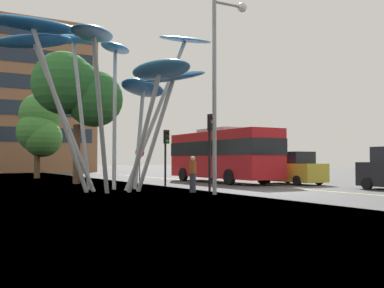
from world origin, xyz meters
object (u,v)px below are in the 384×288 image
(leaf_sculpture, at_px, (110,60))
(traffic_light_kerb_near, at_px, (211,135))
(pedestrian, at_px, (193,174))
(red_bus, at_px, (222,153))
(no_entry_sign, at_px, (140,160))
(car_parked_mid, at_px, (292,169))
(street_lamp, at_px, (222,70))
(traffic_light_kerb_far, at_px, (166,145))

(leaf_sculpture, height_order, traffic_light_kerb_near, leaf_sculpture)
(pedestrian, bearing_deg, traffic_light_kerb_near, 8.18)
(red_bus, relative_size, no_entry_sign, 4.50)
(traffic_light_kerb_near, height_order, pedestrian, traffic_light_kerb_near)
(car_parked_mid, distance_m, street_lamp, 10.93)
(red_bus, relative_size, traffic_light_kerb_near, 2.77)
(car_parked_mid, distance_m, pedestrian, 9.71)
(traffic_light_kerb_near, relative_size, no_entry_sign, 1.63)
(leaf_sculpture, xyz_separation_m, street_lamp, (3.69, -4.36, -0.89))
(red_bus, relative_size, leaf_sculpture, 0.88)
(red_bus, height_order, street_lamp, street_lamp)
(leaf_sculpture, bearing_deg, red_bus, 25.70)
(leaf_sculpture, bearing_deg, traffic_light_kerb_near, -31.04)
(red_bus, height_order, car_parked_mid, red_bus)
(street_lamp, bearing_deg, no_entry_sign, 89.17)
(car_parked_mid, bearing_deg, traffic_light_kerb_near, -158.07)
(traffic_light_kerb_far, bearing_deg, street_lamp, -96.33)
(red_bus, distance_m, no_entry_sign, 5.75)
(red_bus, xyz_separation_m, traffic_light_kerb_far, (-5.01, -1.67, 0.40))
(leaf_sculpture, height_order, traffic_light_kerb_far, leaf_sculpture)
(leaf_sculpture, distance_m, no_entry_sign, 8.16)
(red_bus, distance_m, traffic_light_kerb_near, 8.89)
(traffic_light_kerb_near, relative_size, street_lamp, 0.43)
(leaf_sculpture, xyz_separation_m, traffic_light_kerb_far, (4.49, 2.90, -4.00))
(leaf_sculpture, distance_m, traffic_light_kerb_far, 6.68)
(traffic_light_kerb_near, bearing_deg, car_parked_mid, 21.93)
(pedestrian, bearing_deg, red_bus, 48.85)
(no_entry_sign, bearing_deg, traffic_light_kerb_near, -87.08)
(traffic_light_kerb_far, bearing_deg, leaf_sculpture, -147.14)
(leaf_sculpture, xyz_separation_m, car_parked_mid, (12.25, 0.68, -5.44))
(pedestrian, bearing_deg, no_entry_sign, 85.17)
(traffic_light_kerb_near, xyz_separation_m, pedestrian, (-1.08, -0.16, -1.85))
(car_parked_mid, bearing_deg, traffic_light_kerb_far, 164.05)
(red_bus, bearing_deg, no_entry_sign, 172.49)
(traffic_light_kerb_far, xyz_separation_m, street_lamp, (-0.81, -7.26, 3.11))
(traffic_light_kerb_far, distance_m, pedestrian, 5.96)
(red_bus, distance_m, pedestrian, 9.73)
(red_bus, bearing_deg, traffic_light_kerb_near, -126.55)
(car_parked_mid, bearing_deg, red_bus, 125.20)
(no_entry_sign, bearing_deg, red_bus, -7.51)
(traffic_light_kerb_far, height_order, car_parked_mid, traffic_light_kerb_far)
(car_parked_mid, xyz_separation_m, street_lamp, (-8.56, -5.05, 4.55))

